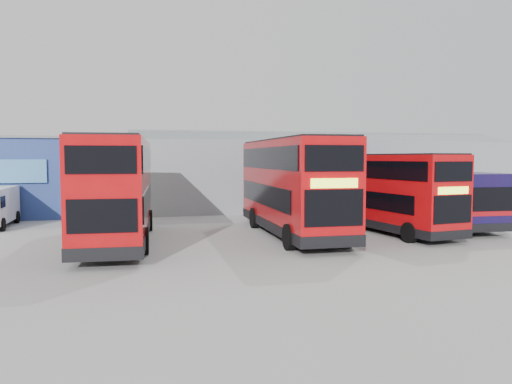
% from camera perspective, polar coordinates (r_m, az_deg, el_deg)
% --- Properties ---
extents(ground_plane, '(120.00, 120.00, 0.00)m').
position_cam_1_polar(ground_plane, '(20.07, 7.15, -7.04)').
color(ground_plane, gray).
rests_on(ground_plane, ground).
extents(office_block, '(12.30, 8.32, 5.12)m').
position_cam_1_polar(office_block, '(36.95, -24.89, 1.69)').
color(office_block, navy).
rests_on(office_block, ground).
extents(maintenance_shed, '(30.50, 12.00, 5.89)m').
position_cam_1_polar(maintenance_shed, '(41.26, 7.34, 2.26)').
color(maintenance_shed, gray).
rests_on(maintenance_shed, ground).
extents(double_decker_left, '(3.40, 11.16, 4.65)m').
position_cam_1_polar(double_decker_left, '(22.80, -15.60, 0.04)').
color(double_decker_left, '#B40A0D').
rests_on(double_decker_left, ground).
extents(double_decker_centre, '(3.08, 11.22, 4.71)m').
position_cam_1_polar(double_decker_centre, '(24.47, 4.13, 0.50)').
color(double_decker_centre, '#B40A0D').
rests_on(double_decker_centre, ground).
extents(double_decker_right, '(3.44, 9.66, 4.00)m').
position_cam_1_polar(double_decker_right, '(26.46, 14.60, -0.12)').
color(double_decker_right, '#B40A0D').
rests_on(double_decker_right, ground).
extents(single_decker_blue, '(3.21, 11.38, 3.05)m').
position_cam_1_polar(single_decker_blue, '(30.40, 19.22, -0.60)').
color(single_decker_blue, '#100C38').
rests_on(single_decker_blue, ground).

